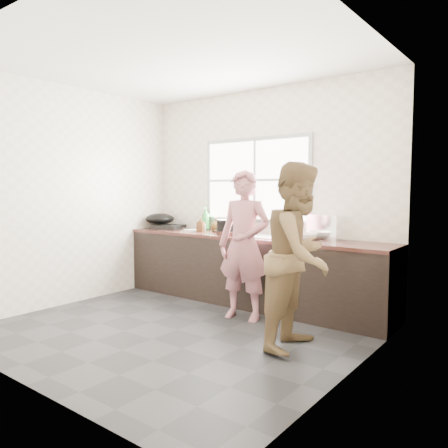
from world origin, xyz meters
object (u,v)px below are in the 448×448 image
Objects in this scene: bottle_brown_tall at (201,225)px; wok at (160,219)px; bowl_held at (279,237)px; bottle_green at (206,219)px; black_pot at (227,227)px; bowl_crabs at (306,238)px; cutting_board at (234,233)px; burner at (169,227)px; woman at (244,250)px; pot_lid_left at (177,228)px; glass_jar at (203,228)px; bowl_mince at (225,232)px; plate_food at (192,230)px; pot_lid_right at (189,231)px; person_side at (299,256)px; dish_rack at (327,227)px; bottle_brown_short at (217,225)px.

wok is at bearing 178.30° from bottle_brown_tall.
bowl_held is 0.57× the size of bottle_green.
bowl_crabs is at bearing 0.31° from black_pot.
burner reaches higher than cutting_board.
woman is at bearing -18.81° from burner.
bottle_green is at bearing 113.61° from bottle_brown_tall.
glass_jar is at bearing -10.39° from pot_lid_left.
bottle_green is (-0.53, 0.26, 0.14)m from bowl_mince.
plate_food is 0.43m from pot_lid_left.
bowl_held is 0.71× the size of pot_lid_right.
person_side is at bearing -23.58° from pot_lid_left.
burner is (-0.63, -0.02, -0.02)m from glass_jar.
bowl_mince is at bearing -12.10° from glass_jar.
burner reaches higher than pot_lid_right.
bowl_held is at bearing -16.22° from bottle_green.
plate_food reaches higher than pot_lid_right.
bowl_mince is 1.32m from dish_rack.
bowl_held is 1.84× the size of glass_jar.
bottle_brown_short is at bearing 25.96° from bottle_brown_tall.
cutting_board is 0.72m from bottle_green.
wok reaches higher than bowl_held.
bottle_brown_short is (-1.80, 1.06, 0.11)m from person_side.
bowl_crabs is at bearing 28.37° from bowl_held.
bowl_mince is at bearing -167.72° from cutting_board.
glass_jar is at bearing 59.13° from person_side.
bowl_mince is 0.61m from bottle_green.
bowl_crabs is (0.49, 0.51, 0.12)m from woman.
cutting_board is 1.14× the size of burner.
burner is (-1.20, 0.04, 0.01)m from cutting_board.
plate_food is (-1.52, 0.22, -0.02)m from bowl_held.
wok is (-1.01, -0.07, 0.05)m from bottle_brown_short.
black_pot reaches higher than pot_lid_right.
plate_food is at bearing 173.01° from black_pot.
plate_food is at bearing -18.76° from pot_lid_left.
plate_food is 0.62× the size of bottle_green.
pot_lid_left is (-1.92, 0.36, -0.02)m from bowl_held.
glass_jar is at bearing 176.21° from bowl_crabs.
bottle_brown_short is (-0.24, 0.13, 0.07)m from bowl_mince.
plate_food is at bearing -115.47° from bottle_green.
cutting_board is 1.03× the size of wok.
bowl_crabs is at bearing -2.23° from cutting_board.
glass_jar is (-1.12, 0.62, 0.14)m from woman.
cutting_board is at bearing -6.55° from glass_jar.
pot_lid_left is at bearing 168.50° from black_pot.
bottle_green is 1.74× the size of bottle_brown_short.
bowl_mince reaches higher than pot_lid_right.
person_side reaches higher than bottle_green.
pot_lid_left is at bearing 33.55° from wok.
bottle_brown_short reaches higher than pot_lid_right.
wok is (-1.92, 0.58, 0.23)m from woman.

